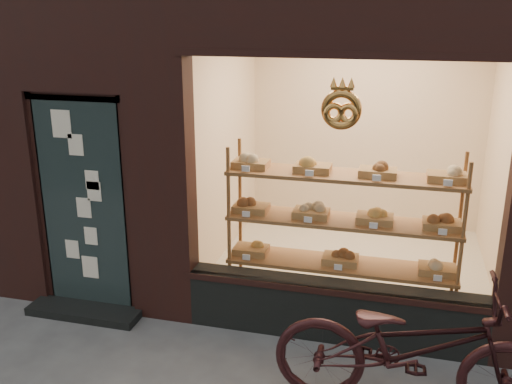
# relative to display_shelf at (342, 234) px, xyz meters

# --- Properties ---
(display_shelf) EXTENTS (2.20, 0.45, 1.70)m
(display_shelf) POSITION_rel_display_shelf_xyz_m (0.00, 0.00, 0.00)
(display_shelf) COLOR brown
(display_shelf) RESTS_ON ground
(bicycle) EXTENTS (2.06, 0.76, 1.07)m
(bicycle) POSITION_rel_display_shelf_xyz_m (0.68, -1.29, -0.33)
(bicycle) COLOR black
(bicycle) RESTS_ON ground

